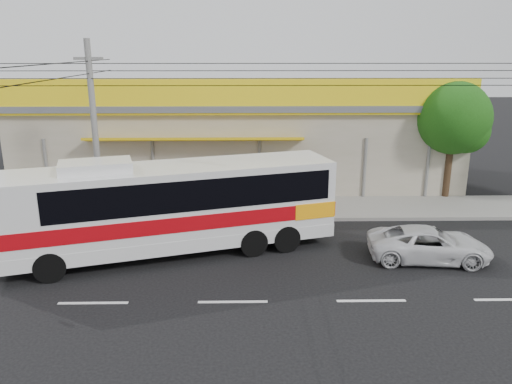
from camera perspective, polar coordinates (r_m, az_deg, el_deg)
The scene contains 9 objects.
ground at distance 16.92m, azimuth -2.43°, elevation -8.41°, with size 120.00×120.00×0.00m, color black.
sidewalk at distance 22.50m, azimuth -2.06°, elevation -1.89°, with size 30.00×3.20×0.15m, color gray.
lane_markings at distance 14.69m, azimuth -2.67°, elevation -12.45°, with size 50.00×0.12×0.01m, color silver, non-canonical shape.
storefront_building at distance 27.35m, azimuth -1.91°, elevation 6.15°, with size 22.60×9.20×5.70m.
coach_bus at distance 17.50m, azimuth -9.12°, elevation -1.18°, with size 11.61×5.62×3.51m.
motorbike_red at distance 24.07m, azimuth -15.38°, elevation 0.12°, with size 0.64×1.83×0.96m, color maroon.
white_car at distance 18.14m, azimuth 19.18°, elevation -5.66°, with size 1.89×4.11×1.14m, color silver.
utility_pole at distance 20.52m, azimuth -18.48°, elevation 12.72°, with size 34.00×14.00×7.39m.
tree_near at distance 25.08m, azimuth 21.90°, elevation 7.59°, with size 3.39×3.39×5.63m.
Camera 1 is at (0.45, -15.40, 7.01)m, focal length 35.00 mm.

